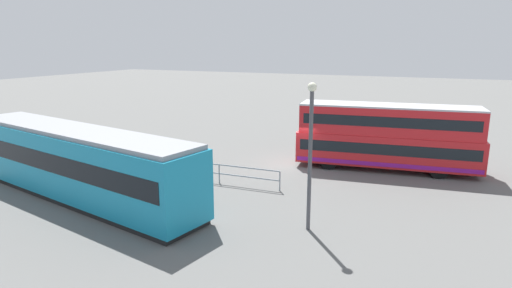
% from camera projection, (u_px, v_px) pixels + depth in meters
% --- Properties ---
extents(ground_plane, '(160.00, 160.00, 0.00)m').
position_uv_depth(ground_plane, '(298.00, 164.00, 26.80)').
color(ground_plane, '#61615F').
extents(double_decker_bus, '(10.81, 3.74, 3.93)m').
position_uv_depth(double_decker_bus, '(387.00, 137.00, 25.34)').
color(double_decker_bus, red).
rests_on(double_decker_bus, ground).
extents(tram_yellow, '(15.46, 5.55, 3.47)m').
position_uv_depth(tram_yellow, '(77.00, 162.00, 20.66)').
color(tram_yellow, teal).
rests_on(tram_yellow, ground).
extents(pedestrian_near_railing, '(0.45, 0.45, 1.60)m').
position_uv_depth(pedestrian_near_railing, '(196.00, 162.00, 23.84)').
color(pedestrian_near_railing, '#4C3F2D').
rests_on(pedestrian_near_railing, ground).
extents(pedestrian_railing, '(7.01, 0.36, 1.08)m').
position_uv_depth(pedestrian_railing, '(219.00, 170.00, 23.01)').
color(pedestrian_railing, gray).
rests_on(pedestrian_railing, ground).
extents(info_sign, '(1.20, 0.14, 2.24)m').
position_uv_depth(info_sign, '(147.00, 147.00, 24.78)').
color(info_sign, slate).
rests_on(info_sign, ground).
extents(street_lamp, '(0.36, 0.36, 6.00)m').
position_uv_depth(street_lamp, '(310.00, 145.00, 16.56)').
color(street_lamp, '#4C4C51').
rests_on(street_lamp, ground).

